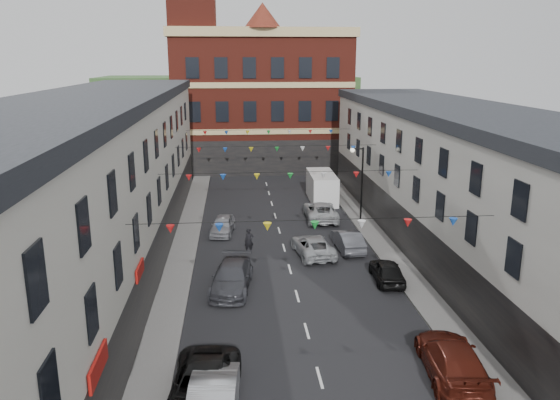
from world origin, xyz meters
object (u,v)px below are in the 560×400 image
object	(u,v)px
car_right_d	(387,271)
white_van	(322,187)
car_left_e	(223,225)
street_lamp	(359,174)
moving_car	(313,246)
car_right_e	(348,240)
car_right_c	(452,360)
car_left_d	(232,277)
car_left_c	(204,388)
pedestrian	(249,241)
car_right_f	(321,211)

from	to	relation	value
car_right_d	white_van	xyz separation A→B (m)	(-0.83, 19.04, 0.62)
car_left_e	street_lamp	bearing A→B (deg)	20.41
moving_car	car_right_e	bearing A→B (deg)	-169.15
car_right_e	white_van	bearing A→B (deg)	-94.54
car_right_c	car_left_d	bearing A→B (deg)	-40.34
street_lamp	car_left_c	size ratio (longest dim) A/B	1.08
car_left_c	pedestrian	world-z (taller)	pedestrian
car_right_c	car_right_e	world-z (taller)	car_right_c
car_right_c	car_right_e	bearing A→B (deg)	-79.51
car_left_c	car_left_e	xyz separation A→B (m)	(0.36, 21.06, -0.09)
street_lamp	car_right_c	distance (m)	22.63
car_left_e	moving_car	distance (m)	7.99
car_left_e	car_right_f	world-z (taller)	car_right_f
street_lamp	pedestrian	distance (m)	11.66
pedestrian	street_lamp	bearing A→B (deg)	28.41
car_left_d	car_right_d	world-z (taller)	car_left_d
car_left_e	car_left_c	bearing A→B (deg)	-83.34
pedestrian	car_right_f	bearing A→B (deg)	41.91
car_right_f	car_left_d	bearing A→B (deg)	62.96
car_left_d	car_right_d	xyz separation A→B (m)	(9.10, 0.39, -0.08)
street_lamp	car_left_e	size ratio (longest dim) A/B	1.51
car_left_c	car_left_e	bearing A→B (deg)	93.17
car_right_e	car_right_f	bearing A→B (deg)	-87.42
street_lamp	moving_car	xyz separation A→B (m)	(-4.75, -7.63, -3.24)
moving_car	pedestrian	xyz separation A→B (m)	(-4.23, 0.85, 0.18)
car_left_c	car_left_e	distance (m)	21.06
car_left_e	car_right_f	bearing A→B (deg)	28.51
white_van	pedestrian	xyz separation A→B (m)	(-7.11, -13.42, -0.44)
car_right_e	car_right_f	distance (m)	7.40
street_lamp	car_left_e	xyz separation A→B (m)	(-10.84, -2.45, -3.23)
car_left_e	white_van	bearing A→B (deg)	53.09
car_left_d	pedestrian	xyz separation A→B (m)	(1.17, 6.01, 0.10)
car_right_e	car_left_c	bearing A→B (deg)	58.69
car_left_c	car_right_d	xyz separation A→B (m)	(10.15, 11.12, -0.10)
car_left_c	moving_car	size ratio (longest dim) A/B	1.16
car_right_c	car_right_d	xyz separation A→B (m)	(0.07, 10.00, -0.12)
car_right_e	pedestrian	size ratio (longest dim) A/B	2.51
car_right_c	pedestrian	distance (m)	17.48
street_lamp	car_left_e	bearing A→B (deg)	-167.24
car_right_e	white_van	xyz separation A→B (m)	(0.35, 13.46, 0.59)
car_right_e	car_right_f	world-z (taller)	car_right_f
car_left_c	white_van	distance (m)	31.57
car_left_e	car_right_e	bearing A→B (deg)	-19.20
pedestrian	car_left_d	bearing A→B (deg)	-109.59
street_lamp	car_right_c	bearing A→B (deg)	-92.87
car_right_d	moving_car	distance (m)	6.03
white_van	car_left_d	bearing A→B (deg)	-112.08
street_lamp	white_van	size ratio (longest dim) A/B	1.03
street_lamp	car_right_d	world-z (taller)	street_lamp
street_lamp	car_right_e	size ratio (longest dim) A/B	1.41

